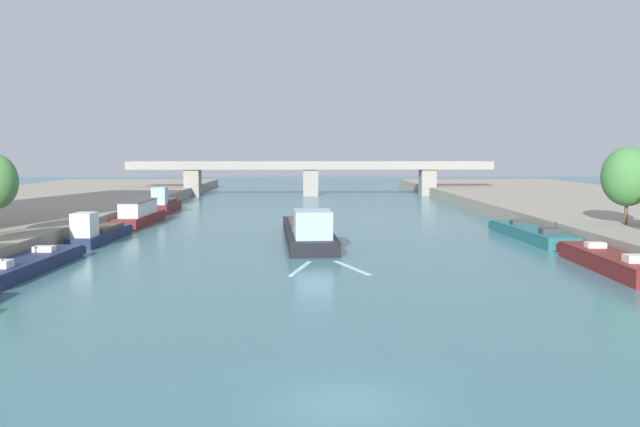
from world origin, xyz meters
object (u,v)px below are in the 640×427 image
object	(u,v)px
moored_boat_left_end	(27,264)
bridge_far	(311,173)
moored_boat_left_upstream	(165,204)
moored_boat_left_midway	(140,214)
moored_boat_right_far	(610,261)
barge_midriver	(308,231)
moored_boat_right_upstream	(530,233)
moored_boat_left_lone	(99,233)
tree_right_second	(628,177)

from	to	relation	value
moored_boat_left_end	bridge_far	world-z (taller)	bridge_far
moored_boat_left_end	moored_boat_left_upstream	distance (m)	45.09
moored_boat_left_midway	moored_boat_right_far	distance (m)	50.10
moored_boat_right_far	moored_boat_left_upstream	bearing A→B (deg)	131.62
barge_midriver	moored_boat_right_upstream	size ratio (longest dim) A/B	1.41
moored_boat_left_upstream	bridge_far	size ratio (longest dim) A/B	0.19
moored_boat_left_lone	tree_right_second	xyz separation A→B (m)	(48.11, -1.55, 5.14)
moored_boat_left_upstream	tree_right_second	size ratio (longest dim) A/B	1.81
moored_boat_left_midway	moored_boat_right_far	bearing A→B (deg)	-36.95
tree_right_second	moored_boat_right_far	bearing A→B (deg)	-119.66
moored_boat_left_end	moored_boat_right_upstream	world-z (taller)	moored_boat_right_upstream
moored_boat_left_upstream	moored_boat_left_end	bearing A→B (deg)	-90.07
barge_midriver	tree_right_second	size ratio (longest dim) A/B	3.21
moored_boat_left_lone	tree_right_second	world-z (taller)	tree_right_second
tree_right_second	moored_boat_left_end	bearing A→B (deg)	-164.42
barge_midriver	moored_boat_left_end	xyz separation A→B (m)	(-19.44, -14.88, -0.48)
moored_boat_left_upstream	moored_boat_right_far	size ratio (longest dim) A/B	0.91
moored_boat_left_midway	moored_boat_left_lone	bearing A→B (deg)	-90.68
moored_boat_right_far	moored_boat_left_end	bearing A→B (deg)	179.45
moored_boat_left_end	moored_boat_left_midway	world-z (taller)	moored_boat_left_midway
tree_right_second	moored_boat_left_lone	bearing A→B (deg)	178.15
moored_boat_left_midway	moored_boat_right_far	xyz separation A→B (m)	(40.04, -30.11, -0.54)
moored_boat_left_upstream	moored_boat_right_upstream	bearing A→B (deg)	-35.44
moored_boat_right_upstream	bridge_far	bearing A→B (deg)	107.86
moored_boat_left_upstream	moored_boat_left_midway	bearing A→B (deg)	-88.62
barge_midriver	bridge_far	size ratio (longest dim) A/B	0.33
barge_midriver	moored_boat_right_upstream	bearing A→B (deg)	3.73
moored_boat_left_lone	moored_boat_right_far	size ratio (longest dim) A/B	0.91
moored_boat_left_lone	tree_right_second	size ratio (longest dim) A/B	1.80
barge_midriver	moored_boat_left_lone	distance (m)	19.19
barge_midriver	bridge_far	xyz separation A→B (m)	(1.01, 63.83, 3.21)
moored_boat_left_end	moored_boat_left_lone	size ratio (longest dim) A/B	1.14
moored_boat_right_far	tree_right_second	distance (m)	16.85
moored_boat_left_upstream	tree_right_second	bearing A→B (deg)	-33.20
moored_boat_left_end	moored_boat_left_upstream	size ratio (longest dim) A/B	1.13
moored_boat_right_far	bridge_far	distance (m)	81.67
moored_boat_left_upstream	moored_boat_right_upstream	size ratio (longest dim) A/B	0.80
barge_midriver	bridge_far	distance (m)	63.92
moored_boat_left_midway	moored_boat_right_upstream	bearing A→B (deg)	-18.54
moored_boat_right_upstream	tree_right_second	distance (m)	9.90
moored_boat_right_far	tree_right_second	xyz separation A→B (m)	(7.90, 13.87, 5.38)
moored_boat_left_upstream	tree_right_second	distance (m)	57.94
moored_boat_left_lone	moored_boat_left_upstream	size ratio (longest dim) A/B	1.00
barge_midriver	moored_boat_right_upstream	distance (m)	21.19
moored_boat_left_end	tree_right_second	world-z (taller)	tree_right_second
moored_boat_left_end	bridge_far	xyz separation A→B (m)	(20.45, 78.71, 3.69)
moored_boat_right_upstream	moored_boat_left_midway	bearing A→B (deg)	161.46
moored_boat_left_end	moored_boat_left_lone	xyz separation A→B (m)	(0.25, 15.03, 0.35)
moored_boat_right_upstream	tree_right_second	bearing A→B (deg)	-19.62
moored_boat_left_end	moored_boat_left_midway	bearing A→B (deg)	89.18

